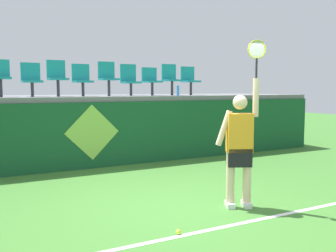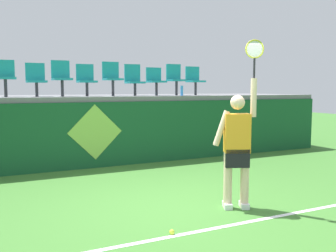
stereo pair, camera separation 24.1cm
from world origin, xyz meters
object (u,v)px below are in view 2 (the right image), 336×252
at_px(stadium_chair_4, 86,79).
at_px(water_bottle, 182,91).
at_px(tennis_ball, 172,232).
at_px(stadium_chair_9, 194,79).
at_px(stadium_chair_2, 36,78).
at_px(stadium_chair_5, 112,77).
at_px(stadium_chair_6, 134,79).
at_px(stadium_chair_1, 5,75).
at_px(stadium_chair_8, 175,78).
at_px(stadium_chair_7, 155,80).
at_px(stadium_chair_3, 61,76).
at_px(tennis_player, 237,145).

bearing_deg(stadium_chair_4, water_bottle, -17.01).
bearing_deg(water_bottle, tennis_ball, -119.46).
xyz_separation_m(tennis_ball, stadium_chair_9, (3.40, 5.34, 2.06)).
bearing_deg(stadium_chair_9, stadium_chair_2, 179.97).
distance_m(stadium_chair_5, stadium_chair_6, 0.61).
height_order(stadium_chair_1, stadium_chair_4, stadium_chair_1).
xyz_separation_m(stadium_chair_5, stadium_chair_9, (2.44, -0.00, -0.04)).
distance_m(stadium_chair_1, stadium_chair_8, 4.36).
bearing_deg(tennis_ball, stadium_chair_7, 67.77).
bearing_deg(stadium_chair_3, stadium_chair_9, -0.05).
bearing_deg(stadium_chair_4, stadium_chair_8, 0.01).
relative_size(stadium_chair_3, stadium_chair_7, 1.15).
bearing_deg(stadium_chair_2, stadium_chair_5, -0.00).
relative_size(stadium_chair_3, stadium_chair_4, 1.09).
distance_m(tennis_ball, stadium_chair_9, 6.66).
bearing_deg(stadium_chair_3, stadium_chair_7, -0.17).
height_order(stadium_chair_8, stadium_chair_9, stadium_chair_8).
bearing_deg(stadium_chair_5, stadium_chair_3, 179.97).
height_order(stadium_chair_3, stadium_chair_9, stadium_chair_3).
height_order(tennis_ball, stadium_chair_9, stadium_chair_9).
distance_m(stadium_chair_4, stadium_chair_5, 0.67).
height_order(stadium_chair_3, stadium_chair_4, stadium_chair_3).
bearing_deg(stadium_chair_6, tennis_ball, -106.30).
bearing_deg(stadium_chair_6, stadium_chair_9, -0.23).
xyz_separation_m(stadium_chair_1, stadium_chair_8, (4.36, 0.00, 0.00)).
relative_size(stadium_chair_8, stadium_chair_9, 1.06).
bearing_deg(stadium_chair_5, stadium_chair_7, -0.32).
height_order(water_bottle, stadium_chair_5, stadium_chair_5).
xyz_separation_m(water_bottle, stadium_chair_1, (-4.19, 0.71, 0.35)).
bearing_deg(stadium_chair_6, stadium_chair_8, -0.22).
height_order(tennis_player, stadium_chair_7, tennis_player).
bearing_deg(water_bottle, stadium_chair_5, 156.74).
relative_size(stadium_chair_1, stadium_chair_9, 1.04).
relative_size(tennis_player, stadium_chair_7, 3.36).
height_order(tennis_player, tennis_ball, tennis_player).
xyz_separation_m(water_bottle, stadium_chair_8, (0.17, 0.71, 0.36)).
relative_size(tennis_ball, stadium_chair_1, 0.08).
bearing_deg(stadium_chair_6, stadium_chair_7, -1.07).
height_order(stadium_chair_3, stadium_chair_6, stadium_chair_3).
relative_size(stadium_chair_1, stadium_chair_6, 1.02).
distance_m(tennis_ball, stadium_chair_1, 5.95).
bearing_deg(stadium_chair_2, tennis_player, -64.62).
bearing_deg(tennis_player, stadium_chair_9, 67.20).
distance_m(stadium_chair_6, stadium_chair_9, 1.84).
bearing_deg(stadium_chair_8, stadium_chair_2, 180.00).
bearing_deg(stadium_chair_9, stadium_chair_1, -179.99).
xyz_separation_m(tennis_ball, stadium_chair_7, (2.18, 5.34, 2.03)).
bearing_deg(stadium_chair_8, stadium_chair_9, -0.24).
height_order(water_bottle, stadium_chair_9, stadium_chair_9).
xyz_separation_m(tennis_player, stadium_chair_2, (-2.28, 4.81, 1.09)).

